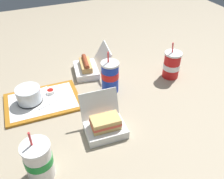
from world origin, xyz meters
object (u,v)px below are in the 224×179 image
object	(u,v)px
food_tray	(43,102)
ketchup_cup	(51,92)
clamshell_sandwich_back	(105,125)
soda_cup_right	(39,160)
plastic_fork	(49,104)
clamshell_hotdog_right	(88,67)
soda_cup_front	(172,65)
cake_container	(29,95)
soda_cup_corner	(110,77)

from	to	relation	value
food_tray	ketchup_cup	world-z (taller)	ketchup_cup
clamshell_sandwich_back	soda_cup_right	xyz separation A→B (m)	(0.30, 0.11, 0.04)
plastic_fork	clamshell_hotdog_right	distance (m)	0.36
plastic_fork	soda_cup_front	bearing A→B (deg)	158.08
clamshell_hotdog_right	soda_cup_right	xyz separation A→B (m)	(0.38, 0.60, 0.04)
plastic_fork	clamshell_sandwich_back	world-z (taller)	clamshell_sandwich_back
soda_cup_right	cake_container	bearing A→B (deg)	-92.94
clamshell_hotdog_right	soda_cup_corner	xyz separation A→B (m)	(-0.05, 0.21, 0.05)
clamshell_hotdog_right	soda_cup_right	distance (m)	0.71
soda_cup_front	plastic_fork	bearing A→B (deg)	-0.50
clamshell_sandwich_back	food_tray	bearing A→B (deg)	-55.17
food_tray	clamshell_hotdog_right	distance (m)	0.35
cake_container	ketchup_cup	size ratio (longest dim) A/B	3.12
ketchup_cup	clamshell_hotdog_right	xyz separation A→B (m)	(-0.25, -0.13, 0.01)
plastic_fork	soda_cup_right	bearing A→B (deg)	53.45
clamshell_hotdog_right	plastic_fork	bearing A→B (deg)	37.61
clamshell_hotdog_right	clamshell_sandwich_back	size ratio (longest dim) A/B	1.21
cake_container	plastic_fork	bearing A→B (deg)	142.54
cake_container	ketchup_cup	xyz separation A→B (m)	(-0.11, -0.02, -0.02)
plastic_fork	soda_cup_front	world-z (taller)	soda_cup_front
soda_cup_front	ketchup_cup	bearing A→B (deg)	-7.43
clamshell_hotdog_right	soda_cup_front	xyz separation A→B (m)	(-0.43, 0.22, 0.04)
food_tray	soda_cup_front	size ratio (longest dim) A/B	1.75
food_tray	clamshell_sandwich_back	size ratio (longest dim) A/B	1.99
food_tray	soda_cup_right	bearing A→B (deg)	79.22
food_tray	cake_container	xyz separation A→B (m)	(0.06, -0.02, 0.04)
plastic_fork	soda_cup_front	distance (m)	0.71
soda_cup_right	soda_cup_front	xyz separation A→B (m)	(-0.81, -0.37, -0.01)
ketchup_cup	soda_cup_corner	size ratio (longest dim) A/B	0.17
food_tray	soda_cup_right	distance (m)	0.44
soda_cup_right	ketchup_cup	bearing A→B (deg)	-105.91
food_tray	plastic_fork	distance (m)	0.05
clamshell_hotdog_right	soda_cup_corner	distance (m)	0.23
ketchup_cup	clamshell_hotdog_right	size ratio (longest dim) A/B	0.17
cake_container	clamshell_hotdog_right	size ratio (longest dim) A/B	0.54
soda_cup_corner	soda_cup_right	bearing A→B (deg)	41.27
plastic_fork	soda_cup_corner	size ratio (longest dim) A/B	0.47
food_tray	clamshell_hotdog_right	xyz separation A→B (m)	(-0.30, -0.18, 0.03)
ketchup_cup	cake_container	bearing A→B (deg)	11.09
plastic_fork	soda_cup_right	world-z (taller)	soda_cup_right
ketchup_cup	food_tray	bearing A→B (deg)	38.36
plastic_fork	clamshell_sandwich_back	bearing A→B (deg)	104.37
cake_container	soda_cup_front	xyz separation A→B (m)	(-0.79, 0.07, 0.03)
clamshell_sandwich_back	plastic_fork	bearing A→B (deg)	-54.21
food_tray	soda_cup_corner	xyz separation A→B (m)	(-0.36, 0.04, 0.08)
clamshell_hotdog_right	soda_cup_front	bearing A→B (deg)	152.54
soda_cup_corner	ketchup_cup	bearing A→B (deg)	-14.70
cake_container	clamshell_hotdog_right	world-z (taller)	clamshell_hotdog_right
cake_container	soda_cup_right	distance (m)	0.44
ketchup_cup	plastic_fork	size ratio (longest dim) A/B	0.36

